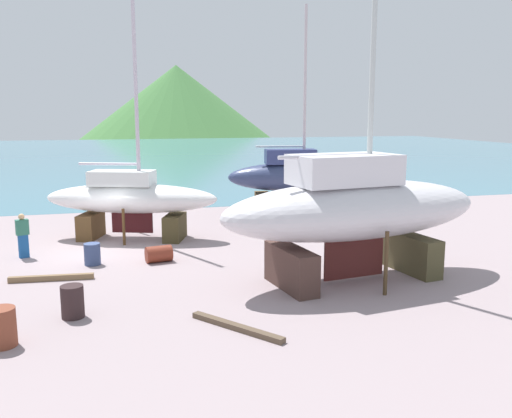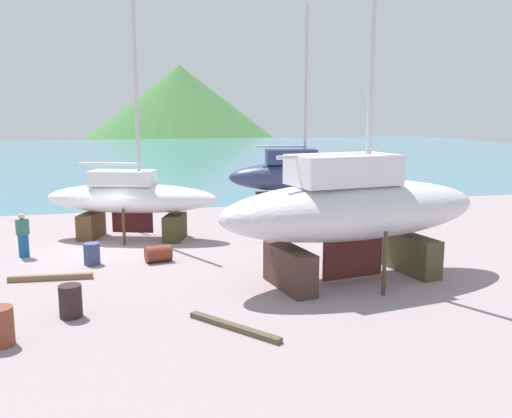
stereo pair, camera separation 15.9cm
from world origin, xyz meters
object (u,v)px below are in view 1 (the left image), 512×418
object	(u,v)px
sailboat_small_center	(354,209)
sailboat_far_slipway	(296,177)
worker	(23,235)
sailboat_mid_port	(131,199)
barrel_ochre	(92,254)
barrel_tipped_center	(72,302)
barrel_by_slipway	(1,327)
barrel_rust_near	(159,254)

from	to	relation	value
sailboat_small_center	sailboat_far_slipway	bearing A→B (deg)	72.05
worker	sailboat_mid_port	bearing A→B (deg)	97.49
barrel_ochre	barrel_tipped_center	distance (m)	5.20
barrel_tipped_center	barrel_ochre	bearing A→B (deg)	86.23
barrel_tipped_center	barrel_by_slipway	world-z (taller)	barrel_by_slipway
barrel_ochre	barrel_by_slipway	world-z (taller)	barrel_by_slipway
sailboat_small_center	worker	bearing A→B (deg)	143.76
worker	barrel_by_slipway	world-z (taller)	worker
worker	barrel_by_slipway	size ratio (longest dim) A/B	1.82
worker	barrel_rust_near	size ratio (longest dim) A/B	1.82
sailboat_small_center	barrel_rust_near	bearing A→B (deg)	139.03
sailboat_mid_port	worker	bearing A→B (deg)	-132.28
barrel_rust_near	barrel_ochre	bearing A→B (deg)	174.24
sailboat_mid_port	worker	size ratio (longest dim) A/B	6.80
sailboat_far_slipway	barrel_rust_near	size ratio (longest dim) A/B	11.57
sailboat_far_slipway	barrel_ochre	xyz separation A→B (m)	(-10.04, -7.13, -1.64)
sailboat_mid_port	barrel_ochre	distance (m)	4.32
sailboat_small_center	barrel_rust_near	world-z (taller)	sailboat_small_center
barrel_tipped_center	worker	bearing A→B (deg)	107.51
barrel_by_slipway	sailboat_mid_port	bearing A→B (deg)	72.40
worker	barrel_ochre	xyz separation A→B (m)	(2.50, -1.65, -0.48)
sailboat_mid_port	barrel_tipped_center	bearing A→B (deg)	-82.25
sailboat_small_center	worker	distance (m)	12.16
sailboat_far_slipway	barrel_tipped_center	bearing A→B (deg)	-121.14
sailboat_far_slipway	barrel_tipped_center	world-z (taller)	sailboat_far_slipway
sailboat_mid_port	barrel_by_slipway	xyz separation A→B (m)	(-3.32, -10.48, -1.28)
sailboat_small_center	barrel_ochre	xyz separation A→B (m)	(-8.19, 3.97, -1.93)
worker	barrel_tipped_center	size ratio (longest dim) A/B	1.91
sailboat_small_center	barrel_tipped_center	xyz separation A→B (m)	(-8.53, -1.22, -1.88)
sailboat_far_slipway	barrel_by_slipway	distance (m)	18.26
sailboat_far_slipway	barrel_ochre	size ratio (longest dim) A/B	13.76
sailboat_far_slipway	sailboat_small_center	bearing A→B (deg)	-90.48
sailboat_small_center	barrel_ochre	bearing A→B (deg)	145.62
barrel_tipped_center	sailboat_far_slipway	bearing A→B (deg)	49.89
sailboat_small_center	worker	world-z (taller)	sailboat_small_center
sailboat_small_center	barrel_tipped_center	bearing A→B (deg)	179.62
barrel_by_slipway	barrel_rust_near	bearing A→B (deg)	57.39
sailboat_small_center	barrel_rust_near	distance (m)	7.25
sailboat_mid_port	barrel_rust_near	xyz separation A→B (m)	(0.80, -4.04, -1.44)
sailboat_mid_port	sailboat_far_slipway	distance (m)	9.15
barrel_rust_near	barrel_by_slipway	bearing A→B (deg)	-122.61
sailboat_far_slipway	worker	world-z (taller)	sailboat_far_slipway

